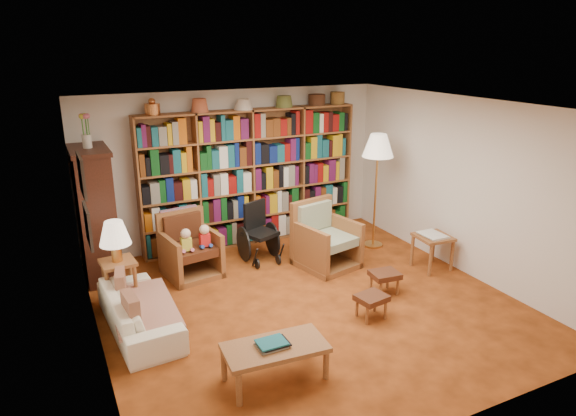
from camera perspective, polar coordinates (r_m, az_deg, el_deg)
floor at (r=6.72m, az=2.12°, el=-10.46°), size 5.00×5.00×0.00m
ceiling at (r=5.96m, az=2.40°, el=11.22°), size 5.00×5.00×0.00m
wall_back at (r=8.43m, az=-5.82°, el=4.49°), size 5.00×0.00×5.00m
wall_front at (r=4.36m, az=18.20°, el=-9.54°), size 5.00×0.00×5.00m
wall_left at (r=5.56m, az=-21.13°, el=-3.80°), size 0.00×5.00×5.00m
wall_right at (r=7.69m, az=18.93°, el=2.29°), size 0.00×5.00×5.00m
bookshelf at (r=8.36m, az=-4.11°, el=3.87°), size 3.60×0.30×2.42m
curio_cabinet at (r=7.56m, az=-20.58°, el=-0.49°), size 0.50×0.95×2.40m
framed_pictures at (r=5.73m, az=-21.64°, el=0.74°), size 0.03×0.52×0.97m
sofa at (r=6.28m, az=-16.23°, el=-10.92°), size 1.67×0.74×0.48m
sofa_throw at (r=6.26m, az=-15.82°, el=-10.35°), size 0.72×1.30×0.04m
cushion_left at (r=6.49m, az=-18.10°, el=-8.06°), size 0.17×0.37×0.35m
cushion_right at (r=5.86m, az=-17.04°, el=-10.85°), size 0.15×0.38×0.37m
side_table_lamp at (r=6.79m, az=-18.28°, el=-6.87°), size 0.44×0.44×0.61m
table_lamp at (r=6.60m, az=-18.71°, el=-2.79°), size 0.38×0.38×0.52m
armchair_leather at (r=7.53m, az=-10.93°, el=-4.43°), size 0.83×0.86×0.92m
armchair_sage at (r=7.70m, az=3.96°, el=-3.64°), size 0.94×0.96×0.97m
wheelchair at (r=7.88m, az=-3.33°, el=-2.85°), size 0.56×0.71×0.89m
floor_lamp at (r=8.14m, az=9.96°, el=6.34°), size 0.49×0.49×1.85m
side_table_papers at (r=7.79m, az=15.81°, el=-3.55°), size 0.52×0.52×0.55m
footstool_a at (r=6.35m, az=9.28°, el=-9.99°), size 0.40×0.36×0.30m
footstool_b at (r=6.95m, az=10.71°, el=-7.44°), size 0.39×0.35×0.31m
coffee_table at (r=5.19m, az=-1.45°, el=-15.46°), size 1.04×0.58×0.44m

